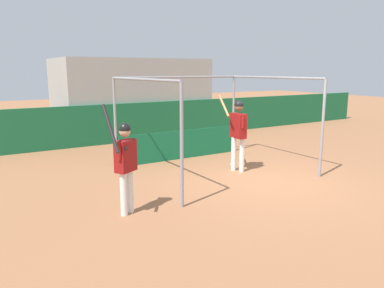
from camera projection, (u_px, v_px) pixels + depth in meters
ground_plane at (271, 183)px, 8.95m from camera, size 60.00×60.00×0.00m
outfield_wall at (149, 121)px, 14.38m from camera, size 24.00×0.12×1.45m
bleacher_section at (132, 97)px, 15.60m from camera, size 5.95×3.20×3.13m
batting_cage at (192, 126)px, 10.59m from camera, size 4.11×3.62×2.48m
player_batter at (238, 128)px, 9.78m from camera, size 0.52×0.94×2.00m
player_waiting at (125, 160)px, 6.82m from camera, size 0.63×0.66×2.07m
baseball at (232, 164)px, 10.58m from camera, size 0.07×0.07×0.07m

